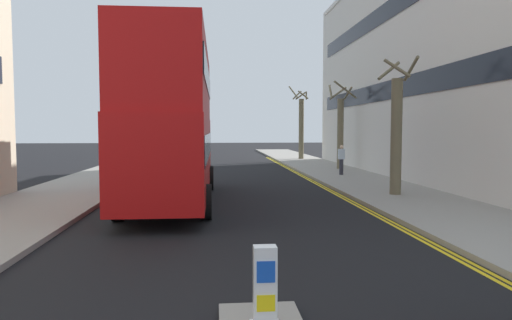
# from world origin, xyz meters

# --- Properties ---
(sidewalk_right) EXTENTS (4.00, 80.00, 0.14)m
(sidewalk_right) POSITION_xyz_m (6.50, 16.00, 0.07)
(sidewalk_right) COLOR gray
(sidewalk_right) RESTS_ON ground
(sidewalk_left) EXTENTS (4.00, 80.00, 0.14)m
(sidewalk_left) POSITION_xyz_m (-6.50, 16.00, 0.07)
(sidewalk_left) COLOR gray
(sidewalk_left) RESTS_ON ground
(kerb_line_outer) EXTENTS (0.10, 56.00, 0.01)m
(kerb_line_outer) POSITION_xyz_m (4.40, 14.00, 0.00)
(kerb_line_outer) COLOR yellow
(kerb_line_outer) RESTS_ON ground
(kerb_line_inner) EXTENTS (0.10, 56.00, 0.01)m
(kerb_line_inner) POSITION_xyz_m (4.24, 14.00, 0.00)
(kerb_line_inner) COLOR yellow
(kerb_line_inner) RESTS_ON ground
(keep_left_bollard) EXTENTS (0.36, 0.28, 1.11)m
(keep_left_bollard) POSITION_xyz_m (0.00, 4.19, 0.61)
(keep_left_bollard) COLOR silver
(keep_left_bollard) RESTS_ON traffic_island
(double_decker_bus_away) EXTENTS (2.85, 10.82, 5.64)m
(double_decker_bus_away) POSITION_xyz_m (-2.07, 15.45, 3.03)
(double_decker_bus_away) COLOR #B20F0F
(double_decker_bus_away) RESTS_ON ground
(pedestrian_far) EXTENTS (0.34, 0.22, 1.62)m
(pedestrian_far) POSITION_xyz_m (6.30, 23.48, 0.99)
(pedestrian_far) COLOR #2D2D38
(pedestrian_far) RESTS_ON sidewalk_right
(street_tree_near) EXTENTS (1.59, 1.60, 5.44)m
(street_tree_near) POSITION_xyz_m (7.28, 27.33, 2.62)
(street_tree_near) COLOR #6B6047
(street_tree_near) RESTS_ON sidewalk_right
(street_tree_far) EXTENTS (1.57, 1.76, 6.13)m
(street_tree_far) POSITION_xyz_m (6.67, 37.38, 2.91)
(street_tree_far) COLOR #6B6047
(street_tree_far) RESTS_ON sidewalk_right
(street_tree_distant) EXTENTS (1.29, 1.37, 5.18)m
(street_tree_distant) POSITION_xyz_m (6.28, 15.81, 2.49)
(street_tree_distant) COLOR #6B6047
(street_tree_distant) RESTS_ON sidewalk_right
(townhouse_terrace_right) EXTENTS (10.08, 28.00, 12.27)m
(townhouse_terrace_right) POSITION_xyz_m (13.50, 23.37, 6.14)
(townhouse_terrace_right) COLOR silver
(townhouse_terrace_right) RESTS_ON ground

